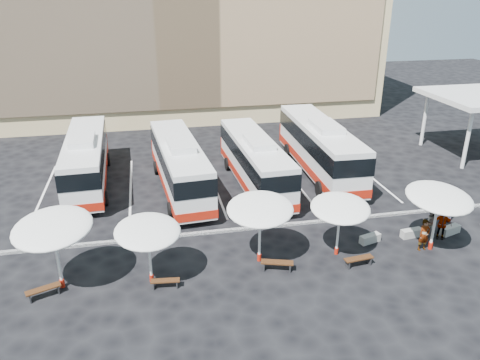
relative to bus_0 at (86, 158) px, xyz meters
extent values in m
plane|color=black|center=(8.99, -9.74, -1.99)|extent=(120.00, 120.00, 0.00)
cube|color=tan|center=(8.99, 13.16, 10.01)|extent=(40.00, 0.30, 20.00)
cylinder|color=silver|center=(28.99, -2.74, 0.41)|extent=(0.30, 0.30, 4.80)
cylinder|color=silver|center=(28.99, 3.26, 0.41)|extent=(0.30, 0.30, 4.80)
cube|color=black|center=(8.99, -9.24, -1.92)|extent=(34.00, 0.25, 0.15)
cube|color=white|center=(-3.01, -1.74, -1.99)|extent=(0.15, 12.00, 0.01)
cube|color=white|center=(2.99, -1.74, -1.99)|extent=(0.15, 12.00, 0.01)
cube|color=white|center=(8.99, -1.74, -1.99)|extent=(0.15, 12.00, 0.01)
cube|color=white|center=(14.99, -1.74, -1.99)|extent=(0.15, 12.00, 0.01)
cube|color=white|center=(20.99, -1.74, -1.99)|extent=(0.15, 12.00, 0.01)
cube|color=silver|center=(0.00, -0.01, -0.02)|extent=(2.94, 12.24, 3.04)
cube|color=black|center=(0.00, -0.01, 0.59)|extent=(3.00, 12.31, 1.12)
cube|color=#A11A0B|center=(0.00, -0.01, -1.13)|extent=(3.00, 12.31, 0.56)
cube|color=#A11A0B|center=(-0.20, 6.06, -0.78)|extent=(2.60, 0.29, 1.42)
cube|color=silver|center=(0.03, -1.03, 1.71)|extent=(1.72, 3.09, 0.41)
cylinder|color=black|center=(-1.38, 3.49, -1.49)|extent=(0.39, 1.02, 1.01)
cylinder|color=black|center=(1.15, 3.57, -1.49)|extent=(0.39, 1.02, 1.01)
cylinder|color=black|center=(-1.13, -4.11, -1.49)|extent=(0.39, 1.02, 1.01)
cylinder|color=black|center=(1.40, -4.02, -1.49)|extent=(0.39, 1.02, 1.01)
cube|color=silver|center=(6.52, -2.51, -0.01)|extent=(3.49, 12.37, 3.05)
cube|color=black|center=(6.52, -2.51, 0.60)|extent=(3.56, 12.44, 1.12)
cube|color=#A11A0B|center=(6.52, -2.51, -1.13)|extent=(3.56, 12.44, 0.56)
cube|color=#A11A0B|center=(6.05, 3.58, -0.77)|extent=(2.61, 0.41, 1.42)
cube|color=silver|center=(6.60, -3.53, 1.72)|extent=(1.86, 3.17, 0.41)
cylinder|color=black|center=(4.98, 0.94, -1.48)|extent=(0.43, 1.04, 1.02)
cylinder|color=black|center=(7.51, 1.14, -1.48)|extent=(0.43, 1.04, 1.02)
cylinder|color=black|center=(5.57, -6.67, -1.48)|extent=(0.43, 1.04, 1.02)
cylinder|color=black|center=(8.11, -6.47, -1.48)|extent=(0.43, 1.04, 1.02)
cube|color=silver|center=(11.89, -2.76, -0.05)|extent=(2.92, 12.03, 2.99)
cube|color=black|center=(11.89, -2.76, 0.55)|extent=(2.98, 12.09, 1.10)
cube|color=#A11A0B|center=(11.89, -2.76, -1.15)|extent=(2.98, 12.09, 0.55)
cube|color=#A11A0B|center=(11.68, 3.21, -0.80)|extent=(2.56, 0.29, 1.39)
cube|color=silver|center=(11.93, -3.76, 1.64)|extent=(1.70, 3.04, 0.40)
cylinder|color=black|center=(10.52, 0.68, -1.50)|extent=(0.38, 1.01, 1.00)
cylinder|color=black|center=(13.01, 0.77, -1.50)|extent=(0.38, 1.01, 1.00)
cylinder|color=black|center=(10.79, -6.79, -1.50)|extent=(0.38, 1.01, 1.00)
cylinder|color=black|center=(13.28, -6.70, -1.50)|extent=(0.38, 1.01, 1.00)
cube|color=silver|center=(17.37, -1.19, 0.15)|extent=(3.10, 13.25, 3.30)
cube|color=black|center=(17.37, -1.19, 0.81)|extent=(3.17, 13.32, 1.21)
cube|color=#A11A0B|center=(17.37, -1.19, -1.06)|extent=(3.17, 13.32, 0.60)
cube|color=#A11A0B|center=(17.55, 5.40, -0.68)|extent=(2.82, 0.30, 1.54)
cube|color=silver|center=(17.34, -2.29, 2.02)|extent=(1.85, 3.34, 0.44)
cylinder|color=black|center=(16.10, 2.69, -1.44)|extent=(0.41, 1.11, 1.10)
cylinder|color=black|center=(18.85, 2.62, -1.44)|extent=(0.41, 1.11, 1.10)
cylinder|color=black|center=(15.88, -5.55, -1.44)|extent=(0.41, 1.11, 1.10)
cylinder|color=black|center=(18.63, -5.62, -1.44)|extent=(0.41, 1.11, 1.10)
cylinder|color=silver|center=(-0.12, -13.06, -0.38)|extent=(0.19, 0.19, 3.22)
cylinder|color=#A11A0B|center=(-0.12, -13.06, -1.78)|extent=(0.30, 0.30, 0.43)
ellipsoid|color=silver|center=(-0.12, -13.06, 1.28)|extent=(4.60, 4.63, 1.10)
cylinder|color=silver|center=(4.15, -13.45, -0.61)|extent=(0.16, 0.16, 2.77)
cylinder|color=#A11A0B|center=(4.15, -13.45, -1.81)|extent=(0.25, 0.25, 0.37)
ellipsoid|color=silver|center=(4.15, -13.45, 0.82)|extent=(3.92, 3.94, 0.95)
cylinder|color=silver|center=(9.81, -12.69, -0.48)|extent=(0.18, 0.18, 3.02)
cylinder|color=#A11A0B|center=(9.81, -12.69, -1.79)|extent=(0.28, 0.28, 0.40)
ellipsoid|color=silver|center=(9.81, -12.69, 1.08)|extent=(4.28, 4.31, 1.04)
cylinder|color=silver|center=(14.09, -12.90, -0.62)|extent=(0.16, 0.16, 2.76)
cylinder|color=#A11A0B|center=(14.09, -12.90, -1.81)|extent=(0.25, 0.25, 0.37)
ellipsoid|color=silver|center=(14.09, -12.90, 0.81)|extent=(3.86, 3.89, 0.94)
cylinder|color=silver|center=(19.41, -13.46, -0.44)|extent=(0.17, 0.17, 3.10)
cylinder|color=#A11A0B|center=(19.41, -13.46, -1.79)|extent=(0.26, 0.26, 0.41)
ellipsoid|color=silver|center=(19.41, -13.46, 1.16)|extent=(4.08, 4.12, 1.06)
cube|color=black|center=(-0.85, -13.71, -1.54)|extent=(1.62, 0.97, 0.06)
cube|color=black|center=(-1.44, -13.95, -1.78)|extent=(0.21, 0.39, 0.42)
cube|color=black|center=(-0.26, -13.48, -1.78)|extent=(0.21, 0.39, 0.42)
cube|color=black|center=(4.78, -14.12, -1.59)|extent=(1.43, 0.52, 0.06)
cube|color=black|center=(4.23, -14.06, -1.81)|extent=(0.09, 0.36, 0.37)
cube|color=black|center=(5.34, -14.18, -1.81)|extent=(0.09, 0.36, 0.37)
cube|color=black|center=(10.49, -13.77, -1.52)|extent=(1.71, 0.92, 0.07)
cube|color=black|center=(9.85, -13.57, -1.77)|extent=(0.19, 0.42, 0.44)
cube|color=black|center=(11.12, -13.97, -1.77)|extent=(0.19, 0.42, 0.44)
cube|color=black|center=(14.76, -14.22, -1.54)|extent=(1.61, 0.59, 0.06)
cube|color=black|center=(14.13, -14.29, -1.78)|extent=(0.11, 0.40, 0.42)
cube|color=black|center=(15.39, -14.15, -1.78)|extent=(0.11, 0.40, 0.42)
cube|color=gray|center=(16.45, -12.10, -1.76)|extent=(1.33, 0.76, 0.47)
cube|color=gray|center=(19.11, -12.01, -1.75)|extent=(1.32, 0.56, 0.48)
cube|color=gray|center=(21.53, -12.13, -1.75)|extent=(1.36, 0.80, 0.49)
imported|color=black|center=(18.92, -13.42, -1.07)|extent=(0.72, 0.51, 1.84)
imported|color=black|center=(20.29, -11.89, -1.17)|extent=(0.98, 0.88, 1.65)
imported|color=black|center=(20.62, -12.48, -1.09)|extent=(1.15, 0.87, 1.81)
imported|color=black|center=(22.32, -10.70, -1.05)|extent=(1.40, 1.16, 1.88)
camera|label=1|loc=(4.52, -33.37, 11.60)|focal=35.00mm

